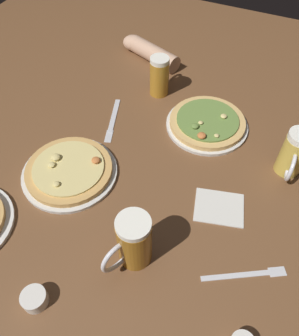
{
  "coord_description": "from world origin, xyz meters",
  "views": [
    {
      "loc": [
        0.28,
        -0.62,
        0.86
      ],
      "look_at": [
        0.0,
        0.0,
        0.02
      ],
      "focal_mm": 36.42,
      "sensor_mm": 36.0,
      "label": 1
    }
  ],
  "objects_px": {
    "beer_mug_dark": "(160,76)",
    "diner_arm": "(148,51)",
    "pizza_plate_far": "(207,123)",
    "pizza_plate_near": "(69,171)",
    "fork_left": "(246,274)",
    "beer_mug_amber": "(294,154)",
    "knife_right": "(113,120)",
    "beer_mug_pale": "(133,242)",
    "napkin_folded": "(219,207)",
    "ramekin_butter": "(35,299)"
  },
  "relations": [
    {
      "from": "beer_mug_dark",
      "to": "beer_mug_pale",
      "type": "bearing_deg",
      "value": -72.21
    },
    {
      "from": "pizza_plate_near",
      "to": "pizza_plate_far",
      "type": "height_order",
      "value": "same"
    },
    {
      "from": "pizza_plate_far",
      "to": "beer_mug_dark",
      "type": "bearing_deg",
      "value": 154.64
    },
    {
      "from": "beer_mug_pale",
      "to": "fork_left",
      "type": "relative_size",
      "value": 0.85
    },
    {
      "from": "pizza_plate_near",
      "to": "beer_mug_amber",
      "type": "relative_size",
      "value": 1.9
    },
    {
      "from": "pizza_plate_near",
      "to": "fork_left",
      "type": "height_order",
      "value": "pizza_plate_near"
    },
    {
      "from": "knife_right",
      "to": "pizza_plate_near",
      "type": "bearing_deg",
      "value": -91.32
    },
    {
      "from": "diner_arm",
      "to": "knife_right",
      "type": "bearing_deg",
      "value": -83.14
    },
    {
      "from": "beer_mug_dark",
      "to": "diner_arm",
      "type": "relative_size",
      "value": 0.53
    },
    {
      "from": "napkin_folded",
      "to": "diner_arm",
      "type": "relative_size",
      "value": 0.49
    },
    {
      "from": "pizza_plate_near",
      "to": "beer_mug_dark",
      "type": "height_order",
      "value": "beer_mug_dark"
    },
    {
      "from": "beer_mug_pale",
      "to": "knife_right",
      "type": "bearing_deg",
      "value": 124.36
    },
    {
      "from": "diner_arm",
      "to": "napkin_folded",
      "type": "bearing_deg",
      "value": -50.29
    },
    {
      "from": "beer_mug_dark",
      "to": "ramekin_butter",
      "type": "height_order",
      "value": "beer_mug_dark"
    },
    {
      "from": "ramekin_butter",
      "to": "napkin_folded",
      "type": "distance_m",
      "value": 0.56
    },
    {
      "from": "beer_mug_pale",
      "to": "fork_left",
      "type": "xyz_separation_m",
      "value": [
        0.29,
        0.07,
        -0.08
      ]
    },
    {
      "from": "pizza_plate_far",
      "to": "knife_right",
      "type": "height_order",
      "value": "pizza_plate_far"
    },
    {
      "from": "beer_mug_amber",
      "to": "ramekin_butter",
      "type": "bearing_deg",
      "value": -125.65
    },
    {
      "from": "beer_mug_dark",
      "to": "beer_mug_pale",
      "type": "height_order",
      "value": "beer_mug_pale"
    },
    {
      "from": "napkin_folded",
      "to": "fork_left",
      "type": "height_order",
      "value": "napkin_folded"
    },
    {
      "from": "pizza_plate_near",
      "to": "ramekin_butter",
      "type": "xyz_separation_m",
      "value": [
        0.14,
        -0.37,
        0.0
      ]
    },
    {
      "from": "beer_mug_dark",
      "to": "ramekin_butter",
      "type": "relative_size",
      "value": 2.47
    },
    {
      "from": "napkin_folded",
      "to": "knife_right",
      "type": "height_order",
      "value": "napkin_folded"
    },
    {
      "from": "pizza_plate_far",
      "to": "knife_right",
      "type": "bearing_deg",
      "value": -160.84
    },
    {
      "from": "pizza_plate_far",
      "to": "diner_arm",
      "type": "distance_m",
      "value": 0.48
    },
    {
      "from": "ramekin_butter",
      "to": "pizza_plate_far",
      "type": "bearing_deg",
      "value": 76.25
    },
    {
      "from": "pizza_plate_near",
      "to": "fork_left",
      "type": "relative_size",
      "value": 1.48
    },
    {
      "from": "beer_mug_dark",
      "to": "napkin_folded",
      "type": "xyz_separation_m",
      "value": [
        0.38,
        -0.42,
        -0.07
      ]
    },
    {
      "from": "fork_left",
      "to": "knife_right",
      "type": "height_order",
      "value": "same"
    },
    {
      "from": "beer_mug_pale",
      "to": "napkin_folded",
      "type": "height_order",
      "value": "beer_mug_pale"
    },
    {
      "from": "diner_arm",
      "to": "beer_mug_dark",
      "type": "bearing_deg",
      "value": -54.43
    },
    {
      "from": "napkin_folded",
      "to": "fork_left",
      "type": "xyz_separation_m",
      "value": [
        0.12,
        -0.17,
        -0.0
      ]
    },
    {
      "from": "pizza_plate_far",
      "to": "fork_left",
      "type": "xyz_separation_m",
      "value": [
        0.27,
        -0.48,
        -0.01
      ]
    },
    {
      "from": "ramekin_butter",
      "to": "diner_arm",
      "type": "distance_m",
      "value": 1.08
    },
    {
      "from": "beer_mug_pale",
      "to": "ramekin_butter",
      "type": "relative_size",
      "value": 2.75
    },
    {
      "from": "ramekin_butter",
      "to": "napkin_folded",
      "type": "height_order",
      "value": "ramekin_butter"
    },
    {
      "from": "pizza_plate_far",
      "to": "beer_mug_amber",
      "type": "height_order",
      "value": "beer_mug_amber"
    },
    {
      "from": "beer_mug_amber",
      "to": "diner_arm",
      "type": "bearing_deg",
      "value": 149.58
    },
    {
      "from": "pizza_plate_near",
      "to": "napkin_folded",
      "type": "height_order",
      "value": "pizza_plate_near"
    },
    {
      "from": "beer_mug_amber",
      "to": "diner_arm",
      "type": "relative_size",
      "value": 0.55
    },
    {
      "from": "beer_mug_pale",
      "to": "napkin_folded",
      "type": "xyz_separation_m",
      "value": [
        0.16,
        0.24,
        -0.08
      ]
    },
    {
      "from": "beer_mug_pale",
      "to": "fork_left",
      "type": "distance_m",
      "value": 0.31
    },
    {
      "from": "napkin_folded",
      "to": "fork_left",
      "type": "bearing_deg",
      "value": -53.78
    },
    {
      "from": "pizza_plate_near",
      "to": "diner_arm",
      "type": "relative_size",
      "value": 1.04
    },
    {
      "from": "beer_mug_pale",
      "to": "ramekin_butter",
      "type": "bearing_deg",
      "value": -129.25
    },
    {
      "from": "beer_mug_dark",
      "to": "knife_right",
      "type": "relative_size",
      "value": 0.7
    },
    {
      "from": "ramekin_butter",
      "to": "fork_left",
      "type": "height_order",
      "value": "ramekin_butter"
    },
    {
      "from": "beer_mug_dark",
      "to": "diner_arm",
      "type": "height_order",
      "value": "beer_mug_dark"
    },
    {
      "from": "beer_mug_dark",
      "to": "beer_mug_amber",
      "type": "height_order",
      "value": "beer_mug_amber"
    },
    {
      "from": "napkin_folded",
      "to": "knife_right",
      "type": "distance_m",
      "value": 0.51
    }
  ]
}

